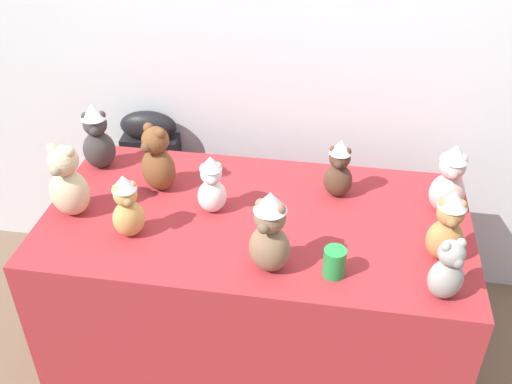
{
  "coord_description": "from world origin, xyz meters",
  "views": [
    {
      "loc": [
        0.3,
        -1.62,
        2.23
      ],
      "look_at": [
        0.0,
        0.25,
        0.91
      ],
      "focal_mm": 41.84,
      "sensor_mm": 36.0,
      "label": 1
    }
  ],
  "objects_px": {
    "teddy_bear_sand": "(68,183)",
    "teddy_bear_honey": "(127,207)",
    "teddy_bear_chestnut": "(157,160)",
    "teddy_bear_blush": "(450,180)",
    "teddy_bear_mocha": "(270,233)",
    "teddy_bear_cocoa": "(339,169)",
    "teddy_bear_caramel": "(448,226)",
    "instrument_case": "(156,190)",
    "display_table": "(256,289)",
    "teddy_bear_ash": "(448,271)",
    "teddy_bear_snow": "(212,185)",
    "party_cup_green": "(334,262)",
    "teddy_bear_charcoal": "(97,137)"
  },
  "relations": [
    {
      "from": "instrument_case",
      "to": "teddy_bear_honey",
      "type": "relative_size",
      "value": 3.43
    },
    {
      "from": "teddy_bear_mocha",
      "to": "teddy_bear_chestnut",
      "type": "distance_m",
      "value": 0.68
    },
    {
      "from": "instrument_case",
      "to": "teddy_bear_snow",
      "type": "xyz_separation_m",
      "value": [
        0.44,
        -0.56,
        0.45
      ]
    },
    {
      "from": "teddy_bear_chestnut",
      "to": "teddy_bear_caramel",
      "type": "bearing_deg",
      "value": 17.03
    },
    {
      "from": "instrument_case",
      "to": "teddy_bear_charcoal",
      "type": "distance_m",
      "value": 0.59
    },
    {
      "from": "teddy_bear_sand",
      "to": "teddy_bear_ash",
      "type": "bearing_deg",
      "value": -1.34
    },
    {
      "from": "party_cup_green",
      "to": "teddy_bear_snow",
      "type": "bearing_deg",
      "value": 149.06
    },
    {
      "from": "teddy_bear_blush",
      "to": "teddy_bear_sand",
      "type": "height_order",
      "value": "teddy_bear_sand"
    },
    {
      "from": "teddy_bear_honey",
      "to": "teddy_bear_chestnut",
      "type": "bearing_deg",
      "value": 53.4
    },
    {
      "from": "teddy_bear_cocoa",
      "to": "teddy_bear_honey",
      "type": "height_order",
      "value": "teddy_bear_honey"
    },
    {
      "from": "instrument_case",
      "to": "teddy_bear_chestnut",
      "type": "bearing_deg",
      "value": -69.9
    },
    {
      "from": "teddy_bear_blush",
      "to": "teddy_bear_honey",
      "type": "distance_m",
      "value": 1.25
    },
    {
      "from": "teddy_bear_sand",
      "to": "teddy_bear_honey",
      "type": "height_order",
      "value": "teddy_bear_sand"
    },
    {
      "from": "teddy_bear_mocha",
      "to": "teddy_bear_sand",
      "type": "distance_m",
      "value": 0.85
    },
    {
      "from": "teddy_bear_cocoa",
      "to": "teddy_bear_caramel",
      "type": "distance_m",
      "value": 0.52
    },
    {
      "from": "teddy_bear_mocha",
      "to": "teddy_bear_blush",
      "type": "bearing_deg",
      "value": 52.47
    },
    {
      "from": "teddy_bear_caramel",
      "to": "teddy_bear_charcoal",
      "type": "xyz_separation_m",
      "value": [
        -1.45,
        0.39,
        0.01
      ]
    },
    {
      "from": "teddy_bear_ash",
      "to": "teddy_bear_snow",
      "type": "height_order",
      "value": "teddy_bear_snow"
    },
    {
      "from": "teddy_bear_cocoa",
      "to": "teddy_bear_caramel",
      "type": "relative_size",
      "value": 0.9
    },
    {
      "from": "party_cup_green",
      "to": "teddy_bear_sand",
      "type": "bearing_deg",
      "value": 169.42
    },
    {
      "from": "teddy_bear_cocoa",
      "to": "teddy_bear_mocha",
      "type": "xyz_separation_m",
      "value": [
        -0.21,
        -0.5,
        0.03
      ]
    },
    {
      "from": "teddy_bear_ash",
      "to": "teddy_bear_snow",
      "type": "xyz_separation_m",
      "value": [
        -0.87,
        0.35,
        0.01
      ]
    },
    {
      "from": "teddy_bear_cocoa",
      "to": "teddy_bear_chestnut",
      "type": "bearing_deg",
      "value": -169.63
    },
    {
      "from": "teddy_bear_honey",
      "to": "party_cup_green",
      "type": "xyz_separation_m",
      "value": [
        0.78,
        -0.1,
        -0.08
      ]
    },
    {
      "from": "teddy_bear_blush",
      "to": "party_cup_green",
      "type": "distance_m",
      "value": 0.62
    },
    {
      "from": "teddy_bear_cocoa",
      "to": "teddy_bear_sand",
      "type": "relative_size",
      "value": 0.84
    },
    {
      "from": "teddy_bear_blush",
      "to": "teddy_bear_sand",
      "type": "bearing_deg",
      "value": -168.71
    },
    {
      "from": "instrument_case",
      "to": "teddy_bear_snow",
      "type": "relative_size",
      "value": 3.61
    },
    {
      "from": "instrument_case",
      "to": "teddy_bear_blush",
      "type": "relative_size",
      "value": 3.03
    },
    {
      "from": "teddy_bear_sand",
      "to": "party_cup_green",
      "type": "height_order",
      "value": "teddy_bear_sand"
    },
    {
      "from": "teddy_bear_chestnut",
      "to": "teddy_bear_charcoal",
      "type": "distance_m",
      "value": 0.33
    },
    {
      "from": "display_table",
      "to": "teddy_bear_ash",
      "type": "bearing_deg",
      "value": -25.8
    },
    {
      "from": "teddy_bear_charcoal",
      "to": "party_cup_green",
      "type": "height_order",
      "value": "teddy_bear_charcoal"
    },
    {
      "from": "teddy_bear_snow",
      "to": "teddy_bear_blush",
      "type": "bearing_deg",
      "value": -12.99
    },
    {
      "from": "party_cup_green",
      "to": "teddy_bear_honey",
      "type": "bearing_deg",
      "value": 172.56
    },
    {
      "from": "teddy_bear_blush",
      "to": "teddy_bear_chestnut",
      "type": "bearing_deg",
      "value": -177.2
    },
    {
      "from": "teddy_bear_mocha",
      "to": "display_table",
      "type": "bearing_deg",
      "value": 125.31
    },
    {
      "from": "teddy_bear_snow",
      "to": "teddy_bear_charcoal",
      "type": "height_order",
      "value": "teddy_bear_charcoal"
    },
    {
      "from": "instrument_case",
      "to": "teddy_bear_charcoal",
      "type": "relative_size",
      "value": 2.95
    },
    {
      "from": "teddy_bear_cocoa",
      "to": "teddy_bear_ash",
      "type": "height_order",
      "value": "teddy_bear_cocoa"
    },
    {
      "from": "teddy_bear_blush",
      "to": "teddy_bear_ash",
      "type": "bearing_deg",
      "value": -94.27
    },
    {
      "from": "teddy_bear_cocoa",
      "to": "teddy_bear_ash",
      "type": "xyz_separation_m",
      "value": [
        0.38,
        -0.54,
        -0.02
      ]
    },
    {
      "from": "instrument_case",
      "to": "party_cup_green",
      "type": "bearing_deg",
      "value": -45.35
    },
    {
      "from": "instrument_case",
      "to": "teddy_bear_blush",
      "type": "xyz_separation_m",
      "value": [
        1.37,
        -0.41,
        0.48
      ]
    },
    {
      "from": "teddy_bear_sand",
      "to": "teddy_bear_honey",
      "type": "distance_m",
      "value": 0.29
    },
    {
      "from": "display_table",
      "to": "teddy_bear_ash",
      "type": "height_order",
      "value": "teddy_bear_ash"
    },
    {
      "from": "display_table",
      "to": "teddy_bear_blush",
      "type": "distance_m",
      "value": 0.93
    },
    {
      "from": "teddy_bear_caramel",
      "to": "teddy_bear_snow",
      "type": "height_order",
      "value": "teddy_bear_caramel"
    },
    {
      "from": "teddy_bear_blush",
      "to": "teddy_bear_sand",
      "type": "distance_m",
      "value": 1.49
    },
    {
      "from": "teddy_bear_mocha",
      "to": "teddy_bear_ash",
      "type": "height_order",
      "value": "teddy_bear_mocha"
    }
  ]
}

